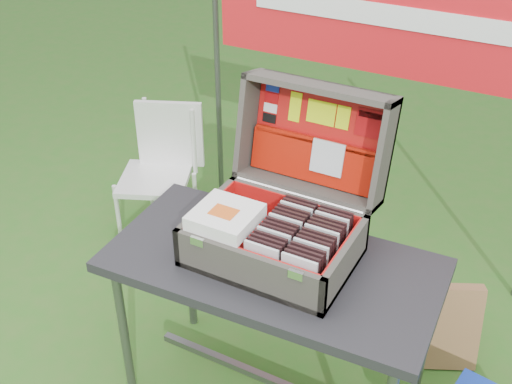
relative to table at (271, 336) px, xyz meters
The scene contains 93 objects.
ground 0.38m from the table, 142.61° to the left, with size 80.00×80.00×0.00m, color #29651C.
table is the anchor object (origin of this frame).
table_top 0.35m from the table, ahead, with size 1.18×0.59×0.04m, color black.
table_leg_fl 0.58m from the table, 156.09° to the right, with size 0.04×0.04×0.70m, color #59595B.
table_leg_bl 0.58m from the table, 156.09° to the left, with size 0.04×0.04×0.70m, color #59595B.
table_leg_br 0.58m from the table, 23.91° to the left, with size 0.04×0.04×0.70m, color #59595B.
table_brace 0.25m from the table, 90.00° to the left, with size 1.03×0.03×0.03m, color #59595B.
suitcase 0.64m from the table, 96.47° to the left, with size 0.56×0.56×0.53m, color #494741, non-canonical shape.
suitcase_base_bottom 0.38m from the table, 117.81° to the left, with size 0.56×0.40×0.02m, color #494741.
suitcase_base_wall_front 0.48m from the table, 92.86° to the right, with size 0.56×0.02×0.15m, color #494741.
suitcase_base_wall_back 0.49m from the table, 92.41° to the left, with size 0.56×0.02×0.15m, color #494741.
suitcase_base_wall_left 0.52m from the table, behind, with size 0.02×0.40×0.15m, color #494741.
suitcase_base_wall_right 0.52m from the table, ahead, with size 0.02×0.40×0.15m, color #494741.
suitcase_liner_floor 0.39m from the table, 117.81° to the left, with size 0.52×0.36×0.01m, color red.
suitcase_latch_left 0.57m from the table, 135.77° to the right, with size 0.05×0.01×0.03m, color silver.
suitcase_latch_right 0.57m from the table, 46.98° to the right, with size 0.05×0.01×0.03m, color silver.
suitcase_hinge 0.56m from the table, 92.28° to the left, with size 0.02×0.02×0.51m, color silver.
suitcase_lid_back 0.79m from the table, 91.25° to the left, with size 0.56×0.40×0.02m, color #494741.
suitcase_lid_rim_far 0.96m from the table, 91.33° to the left, with size 0.56×0.02×0.15m, color #494741.
suitcase_lid_rim_near 0.59m from the table, 91.69° to the left, with size 0.56×0.02×0.15m, color #494741.
suitcase_lid_rim_left 0.82m from the table, 129.90° to the left, with size 0.02×0.40×0.15m, color #494741.
suitcase_lid_rim_right 0.82m from the table, 51.90° to the left, with size 0.02×0.40×0.15m, color #494741.
suitcase_lid_liner 0.79m from the table, 91.30° to the left, with size 0.51×0.35×0.01m, color red.
suitcase_liner_wall_front 0.48m from the table, 93.11° to the right, with size 0.52×0.01×0.13m, color red.
suitcase_liner_wall_back 0.49m from the table, 92.58° to the left, with size 0.52×0.01×0.13m, color red.
suitcase_liner_wall_left 0.53m from the table, behind, with size 0.01×0.36×0.13m, color red.
suitcase_liner_wall_right 0.52m from the table, ahead, with size 0.01×0.36×0.13m, color red.
suitcase_lid_pocket 0.69m from the table, 91.44° to the left, with size 0.50×0.16×0.03m, color #A21406.
suitcase_pocket_edge 0.77m from the table, 91.40° to the left, with size 0.49×0.02×0.02m, color #A21406.
suitcase_pocket_cd 0.72m from the table, 81.19° to the left, with size 0.13×0.13×0.01m, color silver.
lid_sticker_cc_a 0.95m from the table, 117.78° to the left, with size 0.06×0.03×0.00m, color #1933B2.
lid_sticker_cc_b 0.91m from the table, 118.28° to the left, with size 0.06×0.03×0.00m, color #9B0A0D.
lid_sticker_cc_c 0.87m from the table, 118.80° to the left, with size 0.06×0.03×0.00m, color white.
lid_sticker_cc_d 0.84m from the table, 119.34° to the left, with size 0.06×0.03×0.00m, color black.
lid_card_neon_tall 0.88m from the table, 106.09° to the left, with size 0.05×0.11×0.00m, color #C9E70F.
lid_card_neon_main 0.87m from the table, 91.26° to the left, with size 0.11×0.09×0.00m, color #C9E70F.
lid_card_neon_small 0.87m from the table, 79.03° to the left, with size 0.05×0.09×0.00m, color #C9E70F.
lid_sticker_band 0.89m from the table, 65.88° to the left, with size 0.10×0.10×0.00m, color #9B0A0D.
lid_sticker_band_bar 0.92m from the table, 66.22° to the left, with size 0.09×0.02×0.00m, color black.
cd_left_0 0.49m from the table, 79.09° to the right, with size 0.12×0.01×0.14m, color silver.
cd_left_1 0.48m from the table, 77.06° to the right, with size 0.12×0.01×0.14m, color black.
cd_left_2 0.48m from the table, 74.13° to the right, with size 0.12×0.01×0.14m, color black.
cd_left_3 0.47m from the table, 69.56° to the right, with size 0.12×0.01×0.14m, color black.
cd_left_4 0.47m from the table, 61.59° to the right, with size 0.12×0.01×0.14m, color silver.
cd_left_5 0.47m from the table, 45.40° to the right, with size 0.12×0.01×0.14m, color black.
cd_left_6 0.47m from the table, 10.19° to the right, with size 0.12×0.01×0.14m, color black.
cd_left_7 0.47m from the table, 33.21° to the left, with size 0.12×0.01×0.14m, color black.
cd_left_8 0.47m from the table, 56.11° to the left, with size 0.12×0.01×0.14m, color silver.
cd_left_9 0.47m from the table, 66.71° to the left, with size 0.12×0.01×0.14m, color black.
cd_left_10 0.48m from the table, 72.43° to the left, with size 0.12×0.01×0.14m, color black.
cd_left_11 0.48m from the table, 75.94° to the left, with size 0.12×0.01×0.14m, color black.
cd_left_12 0.49m from the table, 78.29° to the left, with size 0.12×0.01×0.14m, color silver.
cd_left_13 0.49m from the table, 79.98° to the left, with size 0.12×0.01×0.14m, color black.
cd_left_14 0.50m from the table, 81.25° to the left, with size 0.12×0.01×0.14m, color black.
cd_right_0 0.51m from the table, 40.28° to the right, with size 0.12×0.01×0.14m, color silver.
cd_right_1 0.51m from the table, 35.41° to the right, with size 0.12×0.01×0.14m, color black.
cd_right_2 0.50m from the table, 29.89° to the right, with size 0.12×0.01×0.14m, color black.
cd_right_3 0.50m from the table, 23.67° to the right, with size 0.12×0.01×0.14m, color black.
cd_right_4 0.50m from the table, 16.81° to the right, with size 0.12×0.01×0.14m, color silver.
cd_right_5 0.50m from the table, ahead, with size 0.12×0.01×0.14m, color black.
cd_right_6 0.50m from the table, ahead, with size 0.12×0.01×0.14m, color black.
cd_right_7 0.50m from the table, ahead, with size 0.12×0.01×0.14m, color black.
cd_right_8 0.50m from the table, 13.67° to the left, with size 0.12×0.01×0.14m, color silver.
cd_right_9 0.50m from the table, 20.79° to the left, with size 0.12×0.01×0.14m, color black.
cd_right_10 0.50m from the table, 27.29° to the left, with size 0.12×0.01×0.14m, color black.
cd_right_11 0.51m from the table, 33.12° to the left, with size 0.12×0.01×0.14m, color black.
cd_right_12 0.51m from the table, 38.26° to the left, with size 0.12×0.01×0.14m, color silver.
cd_right_13 0.52m from the table, 42.77° to the left, with size 0.12×0.01×0.14m, color black.
cd_right_14 0.52m from the table, 46.70° to the left, with size 0.12×0.01×0.14m, color black.
songbook_0 0.55m from the table, 159.11° to the right, with size 0.21×0.21×0.01m, color white.
songbook_1 0.55m from the table, 159.11° to the right, with size 0.21×0.21×0.01m, color white.
songbook_2 0.56m from the table, 159.11° to the right, with size 0.21×0.21×0.01m, color white.
songbook_3 0.56m from the table, 159.11° to the right, with size 0.21×0.21×0.01m, color white.
songbook_4 0.57m from the table, 159.11° to the right, with size 0.21×0.21×0.01m, color white.
songbook_5 0.57m from the table, 159.11° to the right, with size 0.21×0.21×0.01m, color white.
songbook_6 0.58m from the table, 159.11° to the right, with size 0.21×0.21×0.01m, color white.
songbook_7 0.58m from the table, 159.11° to the right, with size 0.21×0.21×0.01m, color white.
songbook_8 0.59m from the table, 159.11° to the right, with size 0.21×0.21×0.01m, color white.
songbook_9 0.59m from the table, 159.11° to the right, with size 0.21×0.21×0.01m, color white.
songbook_graphic 0.60m from the table, 155.94° to the right, with size 0.09×0.07×0.00m, color #D85919.
chair 1.25m from the table, 146.56° to the left, with size 0.35×0.39×0.77m, color silver, non-canonical shape.
chair_seat 1.25m from the table, 146.56° to the left, with size 0.35×0.35×0.03m, color silver.
chair_backrest 1.37m from the table, 140.64° to the left, with size 0.35×0.03×0.37m, color silver.
chair_leg_fl 1.32m from the table, 155.64° to the left, with size 0.02×0.02×0.40m, color silver.
chair_leg_fr 1.06m from the table, 148.88° to the left, with size 0.02×0.02×0.40m, color silver.
chair_leg_bl 1.47m from the table, 144.90° to the left, with size 0.02×0.02×0.40m, color silver.
chair_leg_br 1.24m from the table, 136.85° to the left, with size 0.02×0.02×0.40m, color silver.
chair_upright_left 1.49m from the table, 144.34° to the left, with size 0.02×0.02×0.37m, color silver.
chair_upright_right 1.26m from the table, 136.26° to the left, with size 0.02×0.02×0.37m, color silver.
cardboard_box 0.76m from the table, 45.75° to the left, with size 0.38×0.06×0.40m, color brown.
banner_post_left 1.55m from the table, 128.59° to the left, with size 0.03×0.03×1.70m, color #59595B.
banner 1.48m from the table, 93.57° to the left, with size 1.60×0.01×0.55m, color red.
banner_text 1.47m from the table, 93.61° to the left, with size 1.20×0.00×0.10m, color white.
Camera 1 is at (0.86, -1.65, 2.17)m, focal length 45.00 mm.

